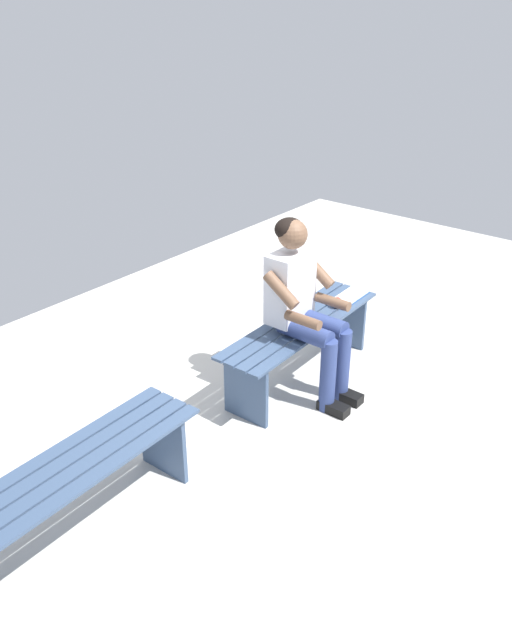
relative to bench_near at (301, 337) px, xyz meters
The scene contains 6 objects.
ground_plane 1.47m from the bench_near, 44.73° to the left, with size 10.00×7.00×0.04m, color beige.
bench_near is the anchor object (origin of this frame).
bench_far 2.02m from the bench_near, ahead, with size 1.55×0.44×0.47m.
person_seated 0.39m from the bench_near, 39.15° to the left, with size 0.50×0.69×1.28m.
apple 0.40m from the bench_near, 169.50° to the left, with size 0.08×0.08×0.08m, color red.
book_open 0.57m from the bench_near, behind, with size 0.42×0.17×0.02m.
Camera 1 is at (3.35, 2.30, 2.58)m, focal length 35.57 mm.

